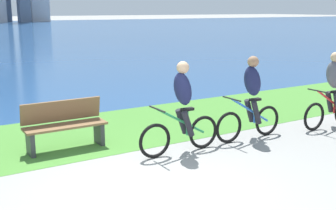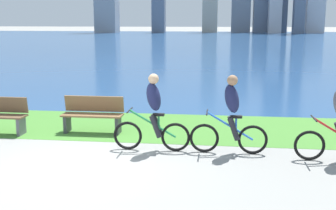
# 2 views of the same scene
# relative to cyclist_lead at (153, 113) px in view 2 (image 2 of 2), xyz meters

# --- Properties ---
(ground_plane) EXTENTS (300.00, 300.00, 0.00)m
(ground_plane) POSITION_rel_cyclist_lead_xyz_m (-1.33, -1.33, -0.83)
(ground_plane) COLOR gray
(grass_strip_bayside) EXTENTS (120.00, 3.13, 0.01)m
(grass_strip_bayside) POSITION_rel_cyclist_lead_xyz_m (-1.33, 2.06, -0.83)
(grass_strip_bayside) COLOR #478433
(grass_strip_bayside) RESTS_ON ground
(bay_water_surface) EXTENTS (300.00, 86.32, 0.00)m
(bay_water_surface) POSITION_rel_cyclist_lead_xyz_m (-1.33, 46.79, -0.83)
(bay_water_surface) COLOR navy
(bay_water_surface) RESTS_ON ground
(cyclist_lead) EXTENTS (1.66, 0.52, 1.66)m
(cyclist_lead) POSITION_rel_cyclist_lead_xyz_m (0.00, 0.00, 0.00)
(cyclist_lead) COLOR black
(cyclist_lead) RESTS_ON ground
(cyclist_trailing) EXTENTS (1.63, 0.52, 1.66)m
(cyclist_trailing) POSITION_rel_cyclist_lead_xyz_m (1.63, -0.00, -0.00)
(cyclist_trailing) COLOR black
(cyclist_trailing) RESTS_ON ground
(bench_far_along_path) EXTENTS (1.50, 0.47, 0.90)m
(bench_far_along_path) POSITION_rel_cyclist_lead_xyz_m (-1.72, 1.32, -0.38)
(bench_far_along_path) COLOR brown
(bench_far_along_path) RESTS_ON ground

